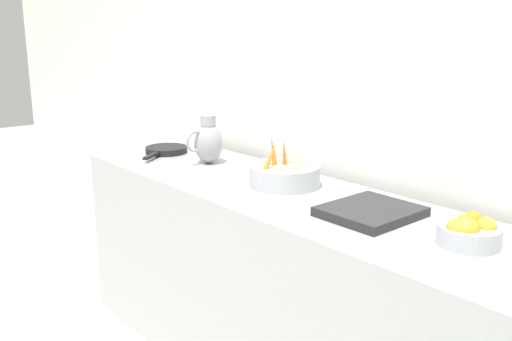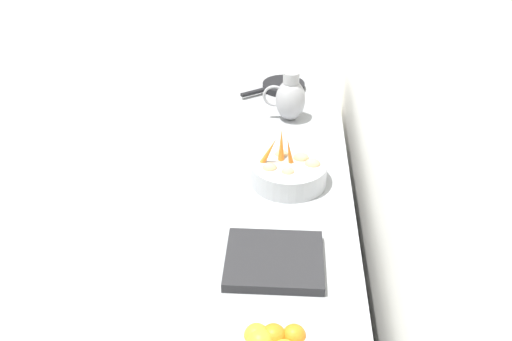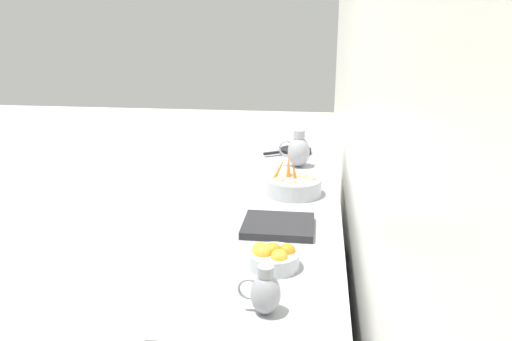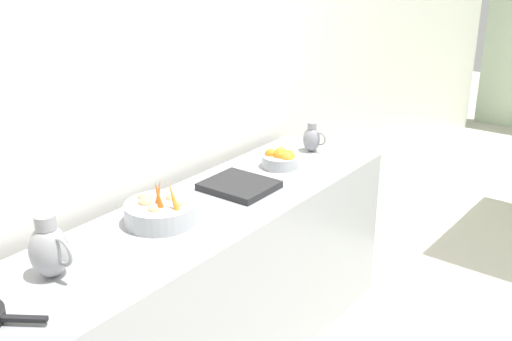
{
  "view_description": "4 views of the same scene",
  "coord_description": "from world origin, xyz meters",
  "views": [
    {
      "loc": [
        0.12,
        1.39,
        1.61
      ],
      "look_at": [
        -1.45,
        -0.45,
        1.0
      ],
      "focal_mm": 40.0,
      "sensor_mm": 36.0,
      "label": 1
    },
    {
      "loc": [
        -1.56,
        1.65,
        2.29
      ],
      "look_at": [
        -1.45,
        -0.26,
        1.06
      ],
      "focal_mm": 40.81,
      "sensor_mm": 36.0,
      "label": 2
    },
    {
      "loc": [
        -1.71,
        2.37,
        1.89
      ],
      "look_at": [
        -1.35,
        -0.46,
        1.03
      ],
      "focal_mm": 35.48,
      "sensor_mm": 36.0,
      "label": 3
    },
    {
      "loc": [
        0.26,
        -2.15,
        2.12
      ],
      "look_at": [
        -1.31,
        -0.03,
        1.11
      ],
      "focal_mm": 42.78,
      "sensor_mm": 36.0,
      "label": 4
    }
  ],
  "objects": [
    {
      "name": "skillet_on_counter",
      "position": [
        -1.53,
        -1.34,
        0.93
      ],
      "size": [
        0.35,
        0.28,
        0.03
      ],
      "color": "black",
      "rests_on": "prep_counter"
    },
    {
      "name": "tile_wall_left",
      "position": [
        -1.95,
        0.24,
        1.5
      ],
      "size": [
        0.1,
        9.49,
        3.0
      ],
      "primitive_type": "cube",
      "color": "white",
      "rests_on": "ground_plane"
    },
    {
      "name": "prep_counter",
      "position": [
        -1.51,
        -0.26,
        0.46
      ],
      "size": [
        0.66,
        2.61,
        0.92
      ],
      "primitive_type": "cube",
      "color": "#9EA0A5",
      "rests_on": "ground_plane"
    },
    {
      "name": "counter_sink_basin",
      "position": [
        -1.53,
        0.12,
        0.93
      ],
      "size": [
        0.34,
        0.3,
        0.04
      ],
      "primitive_type": "cube",
      "color": "#232326",
      "rests_on": "prep_counter"
    },
    {
      "name": "vegetable_colander",
      "position": [
        -1.57,
        -0.4,
        0.97
      ],
      "size": [
        0.32,
        0.32,
        0.23
      ],
      "color": "#ADAFB5",
      "rests_on": "prep_counter"
    },
    {
      "name": "metal_pitcher_tall",
      "position": [
        -1.57,
        -0.98,
        1.03
      ],
      "size": [
        0.21,
        0.15,
        0.25
      ],
      "color": "#939399",
      "rests_on": "prep_counter"
    }
  ]
}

